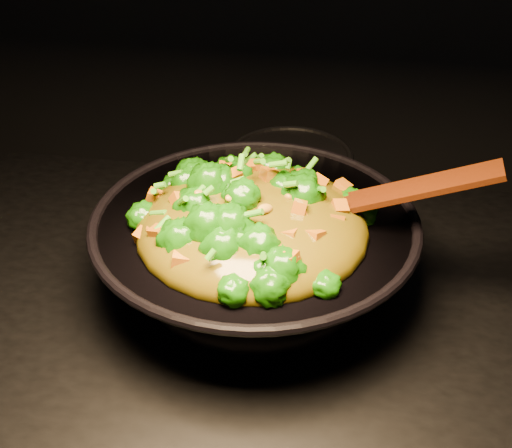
# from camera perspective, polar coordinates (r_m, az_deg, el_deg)

# --- Properties ---
(wok) EXTENTS (0.55, 0.55, 0.13)m
(wok) POSITION_cam_1_polar(r_m,az_deg,el_deg) (0.95, -0.10, -2.78)
(wok) COLOR black
(wok) RESTS_ON stovetop
(stir_fry) EXTENTS (0.40, 0.40, 0.11)m
(stir_fry) POSITION_cam_1_polar(r_m,az_deg,el_deg) (0.85, -0.34, 2.47)
(stir_fry) COLOR #165806
(stir_fry) RESTS_ON wok
(spatula) EXTENTS (0.29, 0.06, 0.12)m
(spatula) POSITION_cam_1_polar(r_m,az_deg,el_deg) (0.88, 11.20, 2.49)
(spatula) COLOR #381205
(spatula) RESTS_ON wok
(back_pot) EXTENTS (0.21, 0.21, 0.12)m
(back_pot) POSITION_cam_1_polar(r_m,az_deg,el_deg) (1.13, 2.99, 3.76)
(back_pot) COLOR black
(back_pot) RESTS_ON stovetop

